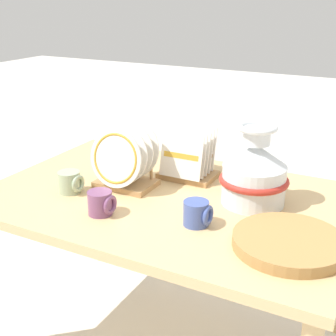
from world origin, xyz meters
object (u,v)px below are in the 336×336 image
Objects in this scene: dish_rack_round_plates at (124,163)px; mug_cobalt_glaze at (197,213)px; dish_rack_square_plates at (188,161)px; wicker_charger_stack at (289,242)px; mug_plum_glaze at (101,203)px; mug_sage_glaze at (70,182)px; ceramic_vase at (254,172)px.

dish_rack_round_plates is 2.65× the size of mug_cobalt_glaze.
dish_rack_square_plates is at bearing 119.40° from mug_cobalt_glaze.
dish_rack_round_plates is 0.71m from wicker_charger_stack.
dish_rack_round_plates reaches higher than wicker_charger_stack.
dish_rack_round_plates is 0.25m from mug_plum_glaze.
mug_plum_glaze is at bearing -166.11° from mug_cobalt_glaze.
wicker_charger_stack is (0.51, -0.37, -0.05)m from dish_rack_square_plates.
wicker_charger_stack is (0.68, -0.17, -0.08)m from dish_rack_round_plates.
dish_rack_round_plates is at bearing 166.35° from wicker_charger_stack.
dish_rack_round_plates is 0.72× the size of wicker_charger_stack.
dish_rack_square_plates is at bearing 46.60° from mug_sage_glaze.
ceramic_vase is 1.20× the size of dish_rack_round_plates.
ceramic_vase reaches higher than mug_sage_glaze.
ceramic_vase is 0.34m from wicker_charger_stack.
dish_rack_round_plates is at bearing -169.55° from ceramic_vase.
dish_rack_round_plates is 0.22m from mug_sage_glaze.
wicker_charger_stack is 0.30m from mug_cobalt_glaze.
dish_rack_square_plates reaches higher than mug_sage_glaze.
mug_sage_glaze is (-0.84, 0.02, 0.02)m from wicker_charger_stack.
dish_rack_square_plates is 0.48m from mug_sage_glaze.
mug_plum_glaze is 0.23m from mug_sage_glaze.
mug_sage_glaze is 0.53m from mug_cobalt_glaze.
mug_sage_glaze is (-0.15, -0.14, -0.06)m from dish_rack_round_plates.
dish_rack_square_plates is 0.66× the size of wicker_charger_stack.
mug_plum_glaze is at bearing -76.12° from dish_rack_round_plates.
wicker_charger_stack is at bearing 6.72° from mug_plum_glaze.
dish_rack_round_plates is (-0.49, -0.09, -0.02)m from ceramic_vase.
ceramic_vase is at bearing 67.09° from mug_cobalt_glaze.
mug_cobalt_glaze is (-0.11, -0.25, -0.08)m from ceramic_vase.
wicker_charger_stack is 3.67× the size of mug_plum_glaze.
mug_plum_glaze and mug_cobalt_glaze have the same top height.
mug_sage_glaze and mug_cobalt_glaze have the same top height.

